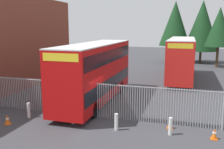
% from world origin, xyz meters
% --- Properties ---
extents(ground_plane, '(100.00, 100.00, 0.00)m').
position_xyz_m(ground_plane, '(0.00, 8.00, 0.00)').
color(ground_plane, '#3D3D42').
extents(palisade_fence, '(15.46, 0.14, 2.35)m').
position_xyz_m(palisade_fence, '(-0.10, 0.00, 1.18)').
color(palisade_fence, gray).
rests_on(palisade_fence, ground).
extents(double_decker_bus_near_gate, '(2.54, 10.81, 4.42)m').
position_xyz_m(double_decker_bus_near_gate, '(-1.02, 3.14, 2.42)').
color(double_decker_bus_near_gate, '#B70C0C').
rests_on(double_decker_bus_near_gate, ground).
extents(double_decker_bus_behind_fence_left, '(2.54, 10.81, 4.42)m').
position_xyz_m(double_decker_bus_behind_fence_left, '(4.85, 13.57, 2.42)').
color(double_decker_bus_behind_fence_left, red).
rests_on(double_decker_bus_behind_fence_left, ground).
extents(bollard_near_left, '(0.20, 0.20, 0.95)m').
position_xyz_m(bollard_near_left, '(-3.83, -1.37, 0.47)').
color(bollard_near_left, silver).
rests_on(bollard_near_left, ground).
extents(bollard_center_front, '(0.20, 0.20, 0.95)m').
position_xyz_m(bollard_center_front, '(-0.76, -1.49, 0.47)').
color(bollard_center_front, silver).
rests_on(bollard_center_front, ground).
extents(bollard_near_right, '(0.20, 0.20, 0.95)m').
position_xyz_m(bollard_near_right, '(1.96, -1.72, 0.47)').
color(bollard_near_right, silver).
rests_on(bollard_near_right, ground).
extents(bollard_far_right, '(0.20, 0.20, 0.95)m').
position_xyz_m(bollard_far_right, '(4.85, -1.49, 0.47)').
color(bollard_far_right, silver).
rests_on(bollard_far_right, ground).
extents(traffic_cone_by_gate, '(0.34, 0.34, 0.59)m').
position_xyz_m(traffic_cone_by_gate, '(4.78, -0.61, 0.29)').
color(traffic_cone_by_gate, orange).
rests_on(traffic_cone_by_gate, ground).
extents(traffic_cone_mid_forecourt, '(0.34, 0.34, 0.59)m').
position_xyz_m(traffic_cone_mid_forecourt, '(-4.37, -2.70, 0.29)').
color(traffic_cone_mid_forecourt, orange).
rests_on(traffic_cone_mid_forecourt, ground).
extents(traffic_cone_near_kerb, '(0.34, 0.34, 0.59)m').
position_xyz_m(traffic_cone_near_kerb, '(7.03, -1.40, 0.29)').
color(traffic_cone_near_kerb, orange).
rests_on(traffic_cone_near_kerb, ground).
extents(tree_tall_back, '(5.45, 5.45, 9.70)m').
position_xyz_m(tree_tall_back, '(7.38, 28.43, 5.80)').
color(tree_tall_back, '#4C3823').
rests_on(tree_tall_back, ground).
extents(tree_short_side, '(3.77, 3.77, 8.30)m').
position_xyz_m(tree_short_side, '(9.44, 23.94, 5.59)').
color(tree_short_side, '#4C3823').
rests_on(tree_short_side, ground).
extents(tree_mid_row, '(4.84, 4.84, 9.60)m').
position_xyz_m(tree_mid_row, '(3.29, 27.49, 6.13)').
color(tree_mid_row, '#4C3823').
rests_on(tree_mid_row, ground).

